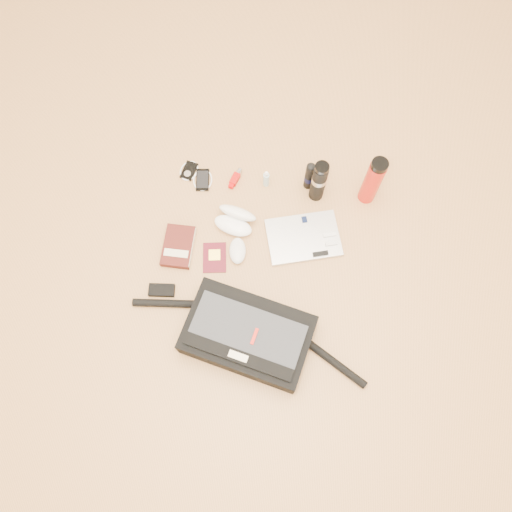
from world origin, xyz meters
name	(u,v)px	position (x,y,z in m)	size (l,w,h in m)	color
ground	(259,278)	(0.00, 0.00, 0.00)	(4.00, 4.00, 0.00)	#B6814B
messenger_bag	(247,335)	(-0.02, -0.26, 0.06)	(0.97, 0.41, 0.14)	black
laptop	(304,238)	(0.17, 0.20, 0.01)	(0.35, 0.29, 0.03)	#BABABC
book	(179,246)	(-0.36, 0.10, 0.02)	(0.13, 0.19, 0.03)	#43140F
passport	(215,257)	(-0.20, 0.07, 0.00)	(0.12, 0.15, 0.01)	#500D18
mouse	(238,251)	(-0.10, 0.10, 0.02)	(0.08, 0.13, 0.04)	silver
sunglasses_case	(235,219)	(-0.13, 0.24, 0.03)	(0.20, 0.18, 0.10)	white
ipod	(189,171)	(-0.37, 0.48, 0.01)	(0.10, 0.10, 0.01)	black
phone	(203,180)	(-0.30, 0.44, 0.01)	(0.10, 0.12, 0.01)	black
inhaler	(235,178)	(-0.16, 0.45, 0.01)	(0.05, 0.11, 0.03)	#A70D0A
spray_bottle	(266,179)	(-0.01, 0.45, 0.05)	(0.03, 0.03, 0.10)	#A4CDDD
aerosol_can	(309,176)	(0.17, 0.46, 0.08)	(0.05, 0.05, 0.17)	black
thermos_black	(319,181)	(0.21, 0.42, 0.12)	(0.09, 0.09, 0.25)	black
thermos_red	(373,181)	(0.44, 0.43, 0.14)	(0.10, 0.10, 0.28)	red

